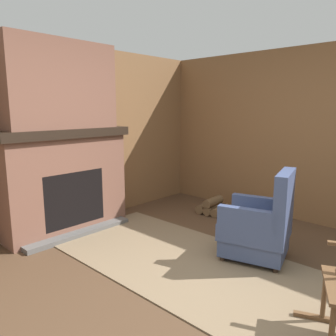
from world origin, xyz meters
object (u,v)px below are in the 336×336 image
object	(u,v)px
firewood_stack	(213,207)
storage_case	(72,123)
oil_lamp_vase	(28,122)
armchair	(260,227)

from	to	relation	value
firewood_stack	storage_case	size ratio (longest dim) A/B	1.72
storage_case	firewood_stack	bearing A→B (deg)	60.08
oil_lamp_vase	storage_case	distance (m)	0.57
firewood_stack	storage_case	xyz separation A→B (m)	(-1.02, -1.76, 1.31)
oil_lamp_vase	storage_case	world-z (taller)	oil_lamp_vase
oil_lamp_vase	storage_case	size ratio (longest dim) A/B	1.12
armchair	firewood_stack	size ratio (longest dim) A/B	2.29
armchair	firewood_stack	distance (m)	1.61
firewood_stack	oil_lamp_vase	world-z (taller)	oil_lamp_vase
armchair	storage_case	distance (m)	2.63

